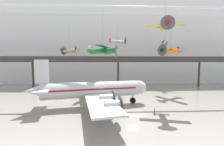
# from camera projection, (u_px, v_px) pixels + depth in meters

# --- Properties ---
(ground_plane) EXTENTS (260.00, 260.00, 0.00)m
(ground_plane) POSITION_uv_depth(u_px,v_px,m) (132.00, 115.00, 26.48)
(ground_plane) COLOR gray
(hangar_back_wall) EXTENTS (140.00, 3.00, 28.26)m
(hangar_back_wall) POSITION_uv_depth(u_px,v_px,m) (116.00, 50.00, 62.95)
(hangar_back_wall) COLOR silver
(hangar_back_wall) RESTS_ON ground
(mezzanine_walkway) EXTENTS (110.00, 3.20, 11.05)m
(mezzanine_walkway) POSITION_uv_depth(u_px,v_px,m) (118.00, 61.00, 52.94)
(mezzanine_walkway) COLOR #38332D
(mezzanine_walkway) RESTS_ON ground
(ceiling_truss_beam) EXTENTS (120.00, 0.60, 0.60)m
(ceiling_truss_beam) POSITION_uv_depth(u_px,v_px,m) (124.00, 7.00, 37.70)
(ceiling_truss_beam) COLOR silver
(airliner_silver_main) EXTENTS (24.95, 28.75, 9.73)m
(airliner_silver_main) POSITION_uv_depth(u_px,v_px,m) (91.00, 90.00, 31.06)
(airliner_silver_main) COLOR silver
(airliner_silver_main) RESTS_ON ground
(suspended_plane_white_twin) EXTENTS (6.21, 5.30, 7.88)m
(suspended_plane_white_twin) POSITION_uv_depth(u_px,v_px,m) (165.00, 43.00, 53.28)
(suspended_plane_white_twin) COLOR silver
(suspended_plane_green_biplane) EXTENTS (8.19, 9.83, 12.49)m
(suspended_plane_green_biplane) POSITION_uv_depth(u_px,v_px,m) (103.00, 51.00, 38.27)
(suspended_plane_green_biplane) COLOR #1E6B33
(suspended_plane_cream_biplane) EXTENTS (7.02, 7.66, 10.84)m
(suspended_plane_cream_biplane) POSITION_uv_depth(u_px,v_px,m) (70.00, 51.00, 53.08)
(suspended_plane_cream_biplane) COLOR beige
(suspended_plane_silver_racer) EXTENTS (6.36, 7.40, 7.71)m
(suspended_plane_silver_racer) POSITION_uv_depth(u_px,v_px,m) (118.00, 42.00, 51.52)
(suspended_plane_silver_racer) COLOR silver
(suspended_plane_yellow_lowwing) EXTENTS (7.82, 6.48, 7.41)m
(suspended_plane_yellow_lowwing) POSITION_uv_depth(u_px,v_px,m) (165.00, 25.00, 31.33)
(suspended_plane_yellow_lowwing) COLOR yellow
(suspended_plane_orange_highwing) EXTENTS (7.67, 8.62, 11.79)m
(suspended_plane_orange_highwing) POSITION_uv_depth(u_px,v_px,m) (170.00, 51.00, 42.21)
(suspended_plane_orange_highwing) COLOR orange
(info_sign_pedestal) EXTENTS (0.25, 0.76, 1.24)m
(info_sign_pedestal) POSITION_uv_depth(u_px,v_px,m) (155.00, 112.00, 26.45)
(info_sign_pedestal) COLOR #4C4C51
(info_sign_pedestal) RESTS_ON ground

